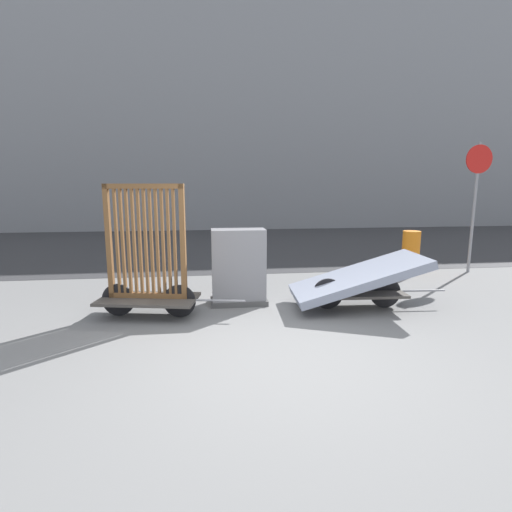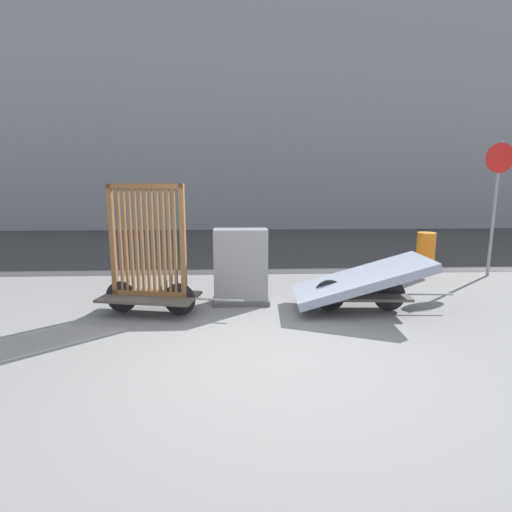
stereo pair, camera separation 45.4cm
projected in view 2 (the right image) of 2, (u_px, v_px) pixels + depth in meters
The scene contains 8 objects.
ground_plane at pixel (263, 364), 4.21m from camera, with size 60.00×60.00×0.00m, color slate.
road_strip at pixel (246, 245), 12.54m from camera, with size 56.00×8.43×0.01m.
building_facade at pixel (243, 119), 17.81m from camera, with size 48.00×4.00×9.49m.
bike_cart_with_bedframe at pixel (149, 269), 5.73m from camera, with size 2.10×0.96×1.88m.
bike_cart_with_mattress at pixel (360, 282), 5.90m from camera, with size 2.38×1.16×0.82m.
utility_cabinet at pixel (241, 269), 6.26m from camera, with size 0.89×0.45×1.19m.
trash_bin at pixel (426, 248), 8.10m from camera, with size 0.36×0.36×0.91m.
sign_post at pixel (497, 189), 7.94m from camera, with size 0.58×0.06×2.72m.
Camera 2 is at (-0.26, -3.93, 1.86)m, focal length 28.00 mm.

